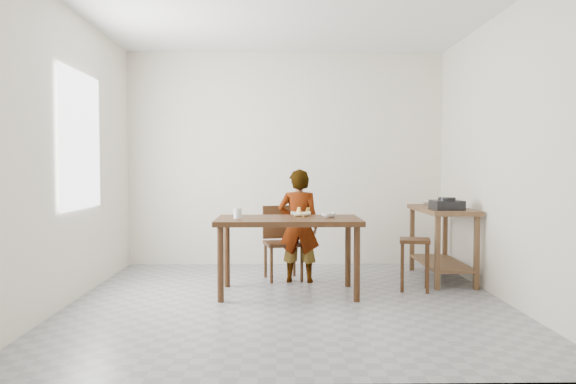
{
  "coord_description": "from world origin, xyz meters",
  "views": [
    {
      "loc": [
        -0.1,
        -5.17,
        1.25
      ],
      "look_at": [
        0.0,
        0.4,
        1.0
      ],
      "focal_mm": 35.0,
      "sensor_mm": 36.0,
      "label": 1
    }
  ],
  "objects_px": {
    "dining_table": "(288,256)",
    "stool": "(415,265)",
    "dining_chair": "(283,243)",
    "prep_counter": "(442,243)",
    "child": "(299,226)"
  },
  "relations": [
    {
      "from": "dining_table",
      "to": "stool",
      "type": "height_order",
      "value": "dining_table"
    },
    {
      "from": "dining_table",
      "to": "dining_chair",
      "type": "relative_size",
      "value": 1.73
    },
    {
      "from": "dining_table",
      "to": "dining_chair",
      "type": "bearing_deg",
      "value": 93.42
    },
    {
      "from": "prep_counter",
      "to": "stool",
      "type": "height_order",
      "value": "prep_counter"
    },
    {
      "from": "child",
      "to": "stool",
      "type": "bearing_deg",
      "value": 165.7
    },
    {
      "from": "dining_table",
      "to": "stool",
      "type": "xyz_separation_m",
      "value": [
        1.28,
        0.13,
        -0.11
      ]
    },
    {
      "from": "prep_counter",
      "to": "dining_table",
      "type": "bearing_deg",
      "value": -157.85
    },
    {
      "from": "child",
      "to": "dining_table",
      "type": "bearing_deg",
      "value": 84.04
    },
    {
      "from": "stool",
      "to": "dining_table",
      "type": "bearing_deg",
      "value": -174.02
    },
    {
      "from": "dining_table",
      "to": "stool",
      "type": "relative_size",
      "value": 2.67
    },
    {
      "from": "dining_table",
      "to": "stool",
      "type": "bearing_deg",
      "value": 5.98
    },
    {
      "from": "dining_chair",
      "to": "dining_table",
      "type": "bearing_deg",
      "value": -98.89
    },
    {
      "from": "prep_counter",
      "to": "stool",
      "type": "bearing_deg",
      "value": -127.77
    },
    {
      "from": "prep_counter",
      "to": "child",
      "type": "height_order",
      "value": "child"
    },
    {
      "from": "dining_table",
      "to": "prep_counter",
      "type": "xyz_separation_m",
      "value": [
        1.72,
        0.7,
        0.03
      ]
    }
  ]
}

